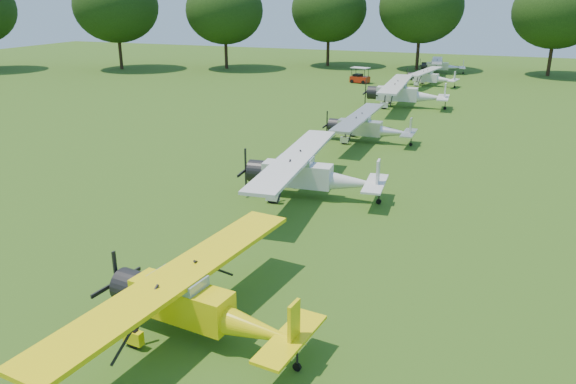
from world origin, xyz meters
name	(u,v)px	position (x,y,z in m)	size (l,w,h in m)	color
ground	(273,217)	(0.00, 0.00, 0.00)	(160.00, 160.00, 0.00)	#215415
tree_belt	(357,39)	(3.57, 0.16, 8.03)	(137.36, 130.27, 14.52)	black
aircraft_2	(195,301)	(1.53, -9.73, 1.25)	(6.85, 10.88, 2.14)	yellow
aircraft_3	(308,172)	(0.59, 3.12, 1.34)	(7.29, 11.63, 2.29)	silver
aircraft_4	(367,126)	(0.73, 15.19, 1.15)	(6.28, 9.96, 1.97)	silver
aircraft_5	(403,92)	(0.86, 28.87, 1.39)	(7.57, 12.05, 2.37)	silver
aircraft_6	(430,76)	(1.42, 42.59, 1.06)	(5.83, 9.22, 1.81)	silver
aircraft_7	(441,65)	(1.35, 53.95, 1.06)	(5.81, 9.24, 1.82)	silver
golf_cart	(360,78)	(-6.43, 41.92, 0.59)	(2.30, 1.69, 1.78)	#AA200C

